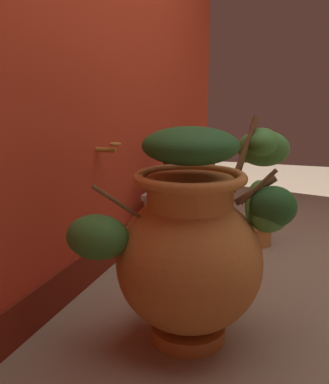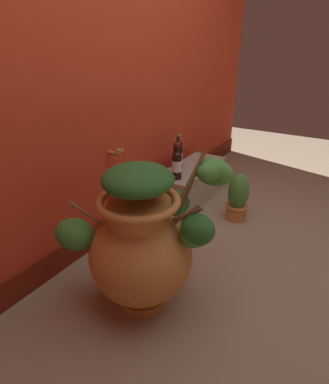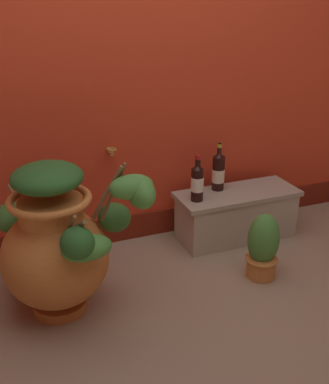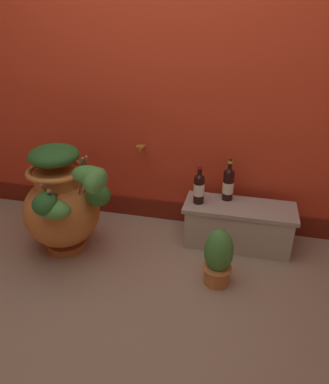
# 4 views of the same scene
# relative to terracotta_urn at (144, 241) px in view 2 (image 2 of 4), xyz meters

# --- Properties ---
(ground_plane) EXTENTS (7.00, 7.00, 0.00)m
(ground_plane) POSITION_rel_terracotta_urn_xyz_m (0.58, -0.51, -0.38)
(ground_plane) COLOR gray
(back_wall) EXTENTS (4.40, 0.33, 2.60)m
(back_wall) POSITION_rel_terracotta_urn_xyz_m (0.58, 0.69, 0.91)
(back_wall) COLOR red
(back_wall) RESTS_ON ground_plane
(terracotta_urn) EXTENTS (0.70, 0.75, 0.81)m
(terracotta_urn) POSITION_rel_terracotta_urn_xyz_m (0.00, 0.00, 0.00)
(terracotta_urn) COLOR #C17033
(terracotta_urn) RESTS_ON ground_plane
(stone_ledge) EXTENTS (0.79, 0.32, 0.32)m
(stone_ledge) POSITION_rel_terracotta_urn_xyz_m (1.20, 0.36, -0.20)
(stone_ledge) COLOR #B2A893
(stone_ledge) RESTS_ON ground_plane
(wine_bottle_left) EXTENTS (0.08, 0.08, 0.29)m
(wine_bottle_left) POSITION_rel_terracotta_urn_xyz_m (0.90, 0.34, 0.07)
(wine_bottle_left) COLOR black
(wine_bottle_left) RESTS_ON stone_ledge
(wine_bottle_middle) EXTENTS (0.08, 0.08, 0.31)m
(wine_bottle_middle) POSITION_rel_terracotta_urn_xyz_m (1.10, 0.44, 0.07)
(wine_bottle_middle) COLOR black
(wine_bottle_middle) RESTS_ON stone_ledge
(potted_shrub) EXTENTS (0.19, 0.19, 0.39)m
(potted_shrub) POSITION_rel_terracotta_urn_xyz_m (1.10, -0.11, -0.19)
(potted_shrub) COLOR #CC7F3D
(potted_shrub) RESTS_ON ground_plane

